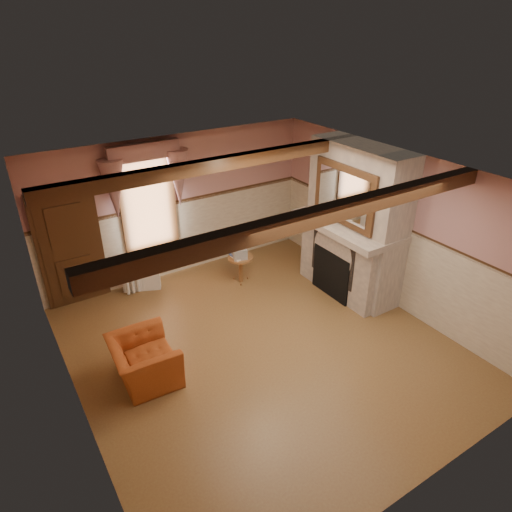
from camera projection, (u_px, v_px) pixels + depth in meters
floor at (262, 346)px, 7.31m from camera, size 5.50×6.00×0.01m
ceiling at (263, 179)px, 6.00m from camera, size 5.50×6.00×0.01m
wall_back at (178, 207)px, 8.90m from camera, size 5.50×0.02×2.80m
wall_front at (431, 400)px, 4.42m from camera, size 5.50×0.02×2.80m
wall_left at (66, 333)px, 5.35m from camera, size 0.02×6.00×2.80m
wall_right at (394, 229)px, 7.97m from camera, size 0.02×6.00×2.80m
wainscot at (262, 308)px, 6.96m from camera, size 5.50×6.00×1.50m
chair_rail at (262, 265)px, 6.61m from camera, size 5.50×6.00×0.08m
firebox at (334, 273)px, 8.50m from camera, size 0.20×0.95×0.90m
armchair at (144, 361)px, 6.53m from camera, size 0.93×1.04×0.65m
side_table at (241, 269)px, 8.99m from camera, size 0.62×0.62×0.55m
book_stack at (239, 252)px, 8.80m from camera, size 0.34×0.38×0.20m
radiator at (141, 276)px, 8.71m from camera, size 0.71×0.44×0.60m
bowl at (352, 222)px, 8.09m from camera, size 0.35×0.35×0.09m
mantel_clock at (329, 208)px, 8.52m from camera, size 0.14×0.24×0.20m
oil_lamp at (338, 210)px, 8.33m from camera, size 0.11×0.11×0.28m
candle_red at (380, 233)px, 7.57m from camera, size 0.06×0.06×0.16m
jar_yellow at (357, 223)px, 7.98m from camera, size 0.06×0.06×0.12m
fireplace at (356, 221)px, 8.26m from camera, size 0.85×2.00×2.80m
mantel at (348, 225)px, 8.19m from camera, size 1.05×2.05×0.12m
overmantel_mirror at (344, 195)px, 7.82m from camera, size 0.06×1.44×1.04m
door at (71, 250)px, 8.02m from camera, size 1.10×0.10×2.10m
window at (148, 201)px, 8.47m from camera, size 1.06×0.08×2.02m
window_drapes at (146, 171)px, 8.12m from camera, size 1.30×0.14×1.40m
ceiling_beam_front at (321, 215)px, 5.16m from camera, size 5.50×0.18×0.20m
ceiling_beam_back at (220, 164)px, 6.95m from camera, size 5.50×0.18×0.20m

